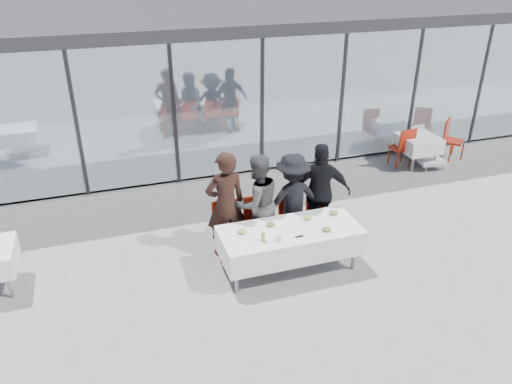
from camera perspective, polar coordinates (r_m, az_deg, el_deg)
ground at (r=8.14m, az=2.86°, el=-9.97°), size 90.00×90.00×0.00m
pavilion at (r=15.14m, az=-0.92°, el=16.52°), size 14.80×8.80×3.44m
dining_table at (r=8.11m, az=3.86°, el=-5.54°), size 2.26×0.96×0.75m
diner_a at (r=8.31m, az=-3.50°, el=-1.43°), size 0.75×0.75×1.89m
diner_chair_a at (r=8.49m, az=-3.38°, el=-3.92°), size 0.44×0.44×0.97m
diner_b at (r=8.48m, az=0.12°, el=-1.27°), size 1.02×1.02×1.76m
diner_chair_b at (r=8.62m, az=0.17°, el=-3.34°), size 0.44×0.44×0.97m
diner_c at (r=8.69m, az=4.16°, el=-0.85°), size 1.13×1.13×1.69m
diner_chair_c at (r=8.82m, az=4.16°, el=-2.68°), size 0.44×0.44×0.97m
diner_d at (r=8.86m, az=7.36°, el=0.00°), size 1.34×1.34×1.81m
diner_chair_d at (r=9.01m, az=7.30°, el=-2.14°), size 0.44×0.44×0.97m
plate_a at (r=7.86m, az=-1.62°, el=-4.61°), size 0.26×0.26×0.07m
plate_b at (r=8.04m, az=1.66°, el=-3.80°), size 0.26×0.26×0.07m
plate_c at (r=8.27m, az=5.92°, el=-3.02°), size 0.26×0.26×0.07m
plate_d at (r=8.47m, az=8.86°, el=-2.44°), size 0.26×0.26×0.07m
plate_extra at (r=7.99m, az=8.07°, el=-4.32°), size 0.26×0.26×0.07m
juice_bottle at (r=7.64m, az=0.82°, el=-5.13°), size 0.06×0.06×0.17m
drinking_glasses at (r=7.67m, az=2.67°, el=-5.29°), size 0.07×0.07×0.10m
folded_eyeglasses at (r=7.81m, az=4.97°, el=-5.08°), size 0.14×0.03×0.01m
spare_table_right at (r=12.48m, az=18.06°, el=5.28°), size 0.86×0.86×0.74m
spare_chair_a at (r=13.22m, az=21.28°, el=5.87°), size 0.62×0.62×0.97m
spare_chair_b at (r=12.29m, az=16.52°, el=5.08°), size 0.47×0.47×0.97m
lounger at (r=12.98m, az=18.18°, el=4.68°), size 0.75×1.39×0.72m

